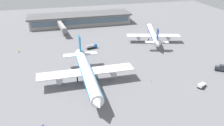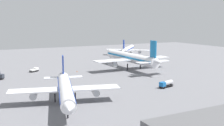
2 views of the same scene
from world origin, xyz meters
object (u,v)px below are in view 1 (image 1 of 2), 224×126
Objects in this scene: airplane_at_gate at (153,34)px; airplane_taxiing at (87,72)px; pushback_tractor at (201,85)px; safety_cone_near_gate at (151,81)px; fuel_truck at (92,46)px; catering_truck at (222,68)px; ground_crew_worker at (19,51)px.

airplane_taxiing reaches higher than airplane_at_gate.
airplane_taxiing is at bearing -48.76° from pushback_tractor.
airplane_taxiing reaches higher than pushback_tractor.
airplane_taxiing is 85.82× the size of safety_cone_near_gate.
catering_truck is (-54.66, 44.12, 0.31)m from fuel_truck.
airplane_taxiing is 63.94m from catering_truck.
safety_cone_near_gate is (36.20, 1.00, -1.40)m from catering_truck.
ground_crew_worker is at bearing 104.26° from airplane_at_gate.
airplane_at_gate is at bearing -113.93° from safety_cone_near_gate.
catering_truck is at bearing -178.42° from safety_cone_near_gate.
airplane_taxiing reaches higher than catering_truck.
pushback_tractor reaches higher than safety_cone_near_gate.
airplane_at_gate reaches higher than fuel_truck.
safety_cone_near_gate is (18.32, -9.67, -0.67)m from pushback_tractor.
airplane_taxiing is 28.45m from safety_cone_near_gate.
airplane_at_gate reaches higher than safety_cone_near_gate.
pushback_tractor is 2.84× the size of ground_crew_worker.
pushback_tractor is (-45.82, 14.61, -4.74)m from airplane_taxiing.
fuel_truck reaches higher than safety_cone_near_gate.
catering_truck is (-17.88, -10.67, 0.73)m from pushback_tractor.
pushback_tractor is at bearing -70.99° from fuel_truck.
safety_cone_near_gate is at bearing -58.91° from pushback_tractor.
catering_truck reaches higher than pushback_tractor.
airplane_taxiing is 7.83× the size of fuel_truck.
pushback_tractor is 20.83m from catering_truck.
catering_truck is at bearing -53.77° from fuel_truck.
fuel_truck is 41.01m from ground_crew_worker.
airplane_at_gate reaches higher than pushback_tractor.
safety_cone_near_gate is at bearing 37.72° from catering_truck.
airplane_at_gate is 80.60m from ground_crew_worker.
safety_cone_near_gate is at bearing 81.24° from ground_crew_worker.
airplane_taxiing is 41.42m from fuel_truck.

